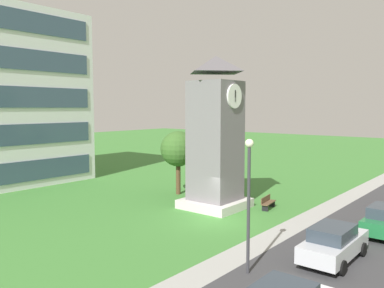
# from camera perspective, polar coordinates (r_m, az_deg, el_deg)

# --- Properties ---
(ground_plane) EXTENTS (160.00, 160.00, 0.00)m
(ground_plane) POSITION_cam_1_polar(r_m,az_deg,el_deg) (25.53, 3.43, -10.93)
(ground_plane) COLOR #3D7A33
(street_asphalt) EXTENTS (120.00, 7.20, 0.01)m
(street_asphalt) POSITION_cam_1_polar(r_m,az_deg,el_deg) (21.87, 22.69, -14.12)
(street_asphalt) COLOR #38383A
(street_asphalt) RESTS_ON ground
(kerb_strip) EXTENTS (120.00, 1.60, 0.01)m
(kerb_strip) POSITION_cam_1_polar(r_m,az_deg,el_deg) (23.41, 12.07, -12.54)
(kerb_strip) COLOR #9E9E99
(kerb_strip) RESTS_ON ground
(clock_tower) EXTENTS (4.05, 4.05, 10.67)m
(clock_tower) POSITION_cam_1_polar(r_m,az_deg,el_deg) (28.05, 3.37, 0.46)
(clock_tower) COLOR slate
(clock_tower) RESTS_ON ground
(park_bench) EXTENTS (1.85, 0.76, 0.88)m
(park_bench) POSITION_cam_1_polar(r_m,az_deg,el_deg) (28.78, 10.79, -8.21)
(park_bench) COLOR brown
(park_bench) RESTS_ON ground
(street_lamp) EXTENTS (0.36, 0.36, 5.80)m
(street_lamp) POSITION_cam_1_polar(r_m,az_deg,el_deg) (17.08, 8.12, -6.65)
(street_lamp) COLOR #333338
(street_lamp) RESTS_ON ground
(tree_by_building) EXTENTS (2.90, 2.90, 5.21)m
(tree_by_building) POSITION_cam_1_polar(r_m,az_deg,el_deg) (32.48, -1.99, -0.75)
(tree_by_building) COLOR #513823
(tree_by_building) RESTS_ON ground
(parked_car_silver) EXTENTS (4.61, 1.99, 1.69)m
(parked_car_silver) POSITION_cam_1_polar(r_m,az_deg,el_deg) (20.10, 19.61, -13.17)
(parked_car_silver) COLOR silver
(parked_car_silver) RESTS_ON ground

